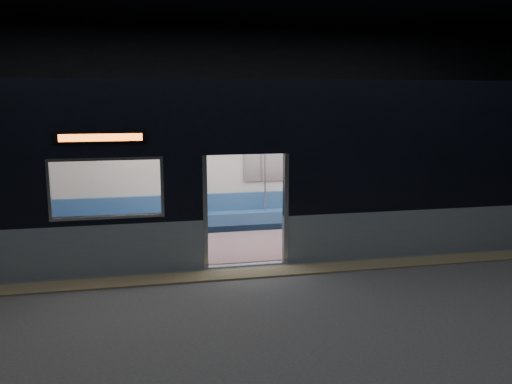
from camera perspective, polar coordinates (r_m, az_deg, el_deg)
name	(u,v)px	position (r m, az deg, el deg)	size (l,w,h in m)	color
station_floor	(258,285)	(9.05, 0.25, -9.77)	(24.00, 14.00, 0.01)	#47494C
station_envelope	(259,56)	(8.52, 0.27, 14.10)	(24.00, 14.00, 5.00)	black
tactile_strip	(252,273)	(9.55, -0.47, -8.55)	(22.80, 0.50, 0.03)	#8C7F59
metro_car	(232,156)	(11.07, -2.57, 3.77)	(18.00, 3.04, 3.35)	gray
passenger	(343,191)	(12.92, 9.16, 0.11)	(0.50, 0.80, 1.49)	black
handbag	(348,199)	(12.73, 9.68, -0.73)	(0.29, 0.25, 0.15)	black
transit_map	(266,165)	(12.59, 1.08, 2.83)	(0.98, 0.03, 0.63)	white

